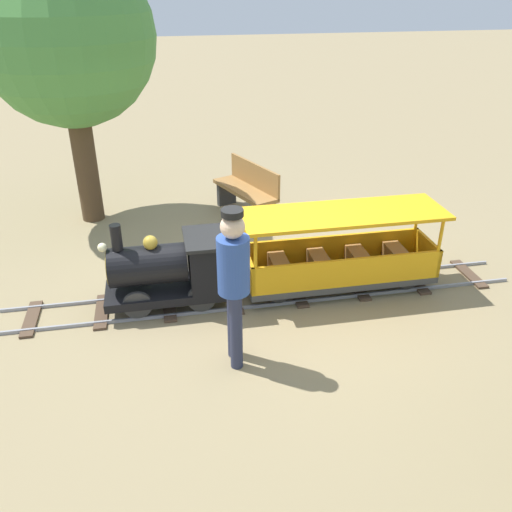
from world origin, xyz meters
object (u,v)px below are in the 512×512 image
passenger_car (340,258)px  park_bench (248,190)px  conductor_person (234,277)px  oak_tree_far (66,39)px  locomotive (174,268)px

passenger_car → park_bench: bearing=15.6°
conductor_person → oak_tree_far: (3.85, 1.64, 1.67)m
locomotive → park_bench: bearing=-27.5°
passenger_car → park_bench: passenger_car is taller
park_bench → oak_tree_far: 3.27m
conductor_person → park_bench: bearing=-12.1°
passenger_car → oak_tree_far: size_ratio=0.61×
locomotive → passenger_car: locomotive is taller
locomotive → park_bench: locomotive is taller
passenger_car → conductor_person: 1.89m
locomotive → conductor_person: conductor_person is taller
locomotive → park_bench: size_ratio=1.07×
passenger_car → conductor_person: size_ratio=1.45×
passenger_car → oak_tree_far: (2.74, 3.07, 2.20)m
locomotive → oak_tree_far: 3.66m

